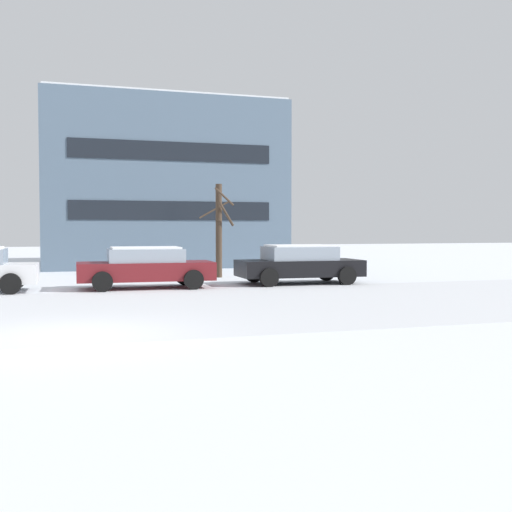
{
  "coord_description": "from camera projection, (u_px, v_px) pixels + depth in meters",
  "views": [
    {
      "loc": [
        -0.34,
        -12.1,
        1.98
      ],
      "look_at": [
        5.32,
        5.46,
        1.17
      ],
      "focal_mm": 44.92,
      "sensor_mm": 36.0,
      "label": 1
    }
  ],
  "objects": [
    {
      "name": "parked_car_black",
      "position": [
        299.0,
        264.0,
        22.79
      ],
      "size": [
        4.43,
        2.25,
        1.38
      ],
      "color": "black",
      "rests_on": "ground"
    },
    {
      "name": "road_surface",
      "position": [
        66.0,
        312.0,
        15.14
      ],
      "size": [
        80.0,
        9.26,
        0.0
      ],
      "color": "silver",
      "rests_on": "ground"
    },
    {
      "name": "parked_car_maroon",
      "position": [
        146.0,
        267.0,
        21.04
      ],
      "size": [
        4.46,
        2.11,
        1.36
      ],
      "color": "maroon",
      "rests_on": "ground"
    },
    {
      "name": "tree_far_right",
      "position": [
        219.0,
        229.0,
        25.64
      ],
      "size": [
        1.3,
        1.32,
        3.74
      ],
      "color": "#423326",
      "rests_on": "ground"
    },
    {
      "name": "building_far_left",
      "position": [
        157.0,
        186.0,
        35.07
      ],
      "size": [
        12.07,
        9.81,
        8.54
      ],
      "color": "slate",
      "rests_on": "ground"
    },
    {
      "name": "ground_plane",
      "position": [
        71.0,
        336.0,
        11.69
      ],
      "size": [
        120.0,
        120.0,
        0.0
      ],
      "primitive_type": "plane",
      "color": "white"
    }
  ]
}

